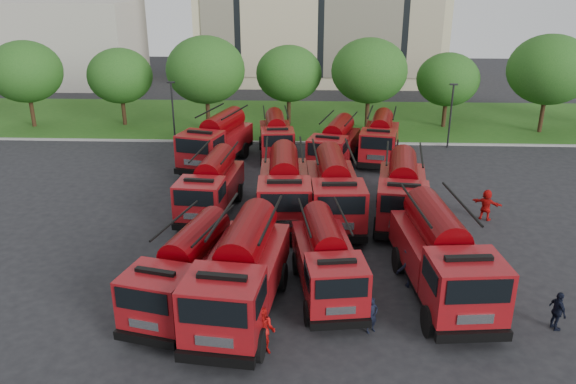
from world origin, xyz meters
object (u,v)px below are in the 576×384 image
(fire_truck_1, at_px, (241,273))
(fire_truck_4, at_px, (211,186))
(firefighter_4, at_px, (206,254))
(firefighter_5, at_px, (484,219))
(fire_truck_3, at_px, (443,256))
(firefighter_2, at_px, (554,329))
(fire_truck_6, at_px, (334,190))
(fire_truck_9, at_px, (276,136))
(fire_truck_2, at_px, (327,260))
(firefighter_0, at_px, (371,331))
(fire_truck_5, at_px, (284,187))
(firefighter_3, at_px, (410,286))
(fire_truck_7, at_px, (402,190))
(fire_truck_0, at_px, (186,270))
(firefighter_1, at_px, (264,352))
(fire_truck_8, at_px, (217,141))
(fire_truck_11, at_px, (380,138))
(fire_truck_10, at_px, (335,144))

(fire_truck_1, bearing_deg, fire_truck_4, 112.50)
(firefighter_4, bearing_deg, firefighter_5, -128.65)
(fire_truck_3, relative_size, firefighter_2, 5.11)
(fire_truck_3, bearing_deg, fire_truck_6, 113.36)
(fire_truck_4, xyz_separation_m, fire_truck_9, (3.02, 11.04, -0.07))
(fire_truck_3, distance_m, firefighter_4, 11.39)
(firefighter_2, distance_m, firefighter_4, 15.78)
(fire_truck_2, bearing_deg, firefighter_4, 142.60)
(fire_truck_2, bearing_deg, firefighter_0, -68.20)
(fire_truck_6, xyz_separation_m, firefighter_2, (8.28, -10.18, -1.80))
(fire_truck_5, xyz_separation_m, firefighter_3, (5.93, -7.34, -1.82))
(fire_truck_5, bearing_deg, fire_truck_7, -2.81)
(firefighter_2, bearing_deg, firefighter_0, 81.56)
(fire_truck_0, xyz_separation_m, firefighter_1, (3.46, -3.14, -1.61))
(fire_truck_1, bearing_deg, fire_truck_2, 33.65)
(fire_truck_9, bearing_deg, fire_truck_6, -77.87)
(fire_truck_8, bearing_deg, fire_truck_1, -63.11)
(fire_truck_2, relative_size, firefighter_0, 4.70)
(fire_truck_0, height_order, fire_truck_4, fire_truck_4)
(fire_truck_1, height_order, fire_truck_3, fire_truck_3)
(fire_truck_2, bearing_deg, fire_truck_0, -176.37)
(fire_truck_5, distance_m, fire_truck_9, 11.72)
(fire_truck_7, xyz_separation_m, fire_truck_11, (-0.00, 11.09, -0.09))
(fire_truck_2, height_order, fire_truck_3, fire_truck_3)
(fire_truck_9, relative_size, firefighter_1, 3.81)
(fire_truck_6, xyz_separation_m, firefighter_5, (8.55, 0.37, -1.80))
(fire_truck_10, bearing_deg, fire_truck_3, -62.47)
(fire_truck_7, relative_size, firefighter_1, 4.23)
(fire_truck_2, bearing_deg, fire_truck_9, 91.60)
(fire_truck_7, distance_m, firefighter_3, 7.61)
(fire_truck_8, bearing_deg, firefighter_3, -41.21)
(fire_truck_8, relative_size, firefighter_4, 5.65)
(fire_truck_4, distance_m, fire_truck_9, 11.45)
(firefighter_0, bearing_deg, fire_truck_11, 47.50)
(fire_truck_0, xyz_separation_m, firefighter_3, (9.52, 1.83, -1.61))
(fire_truck_11, height_order, firefighter_4, fire_truck_11)
(firefighter_5, bearing_deg, fire_truck_7, 32.60)
(fire_truck_0, relative_size, firefighter_2, 4.56)
(fire_truck_10, height_order, firefighter_1, fire_truck_10)
(fire_truck_10, distance_m, firefighter_2, 21.27)
(fire_truck_3, height_order, fire_truck_9, fire_truck_3)
(fire_truck_5, relative_size, firefighter_2, 5.00)
(firefighter_0, bearing_deg, firefighter_4, 105.13)
(fire_truck_9, bearing_deg, firefighter_3, -75.75)
(fire_truck_0, height_order, firefighter_4, fire_truck_0)
(fire_truck_6, distance_m, fire_truck_7, 3.80)
(fire_truck_10, height_order, firefighter_5, fire_truck_10)
(fire_truck_7, distance_m, fire_truck_9, 13.96)
(firefighter_1, xyz_separation_m, firefighter_3, (6.07, 4.96, 0.00))
(firefighter_4, bearing_deg, firefighter_0, 174.14)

